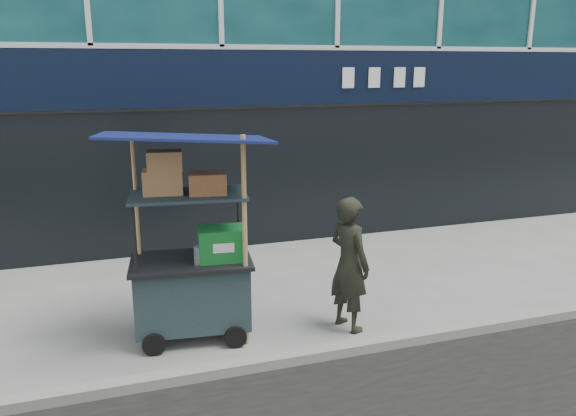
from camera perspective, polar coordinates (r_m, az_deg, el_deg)
name	(u,v)px	position (r m, az deg, el deg)	size (l,w,h in m)	color
ground	(300,352)	(6.50, 1.19, -14.43)	(80.00, 80.00, 0.00)	slate
curb	(306,356)	(6.31, 1.81, -14.78)	(80.00, 0.18, 0.12)	gray
vendor_cart	(193,267)	(6.59, -9.63, -5.92)	(1.96, 1.49, 2.47)	#1A272C
vendor_man	(349,264)	(6.76, 6.24, -5.66)	(0.60, 0.39, 1.65)	black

